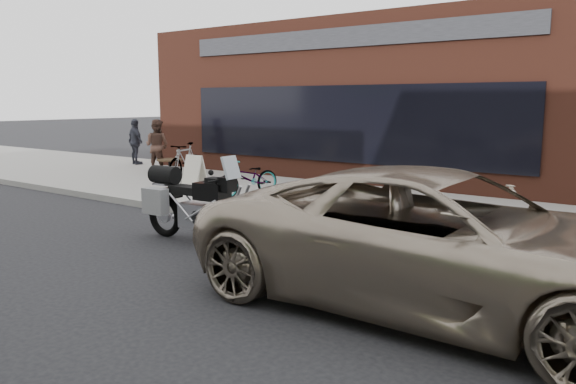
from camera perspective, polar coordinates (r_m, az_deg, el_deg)
name	(u,v)px	position (r m, az deg, el deg)	size (l,w,h in m)	color
ground	(91,296)	(7.18, -19.39, -9.95)	(120.00, 120.00, 0.00)	black
near_sidewalk	(370,204)	(12.37, 8.31, -1.21)	(44.00, 6.00, 0.15)	gray
storefront	(417,102)	(19.33, 13.00, 8.86)	(14.00, 10.07, 4.50)	#5C2B1E
motorcycle	(192,204)	(9.29, -9.76, -1.21)	(2.32, 0.82, 1.47)	black
minivan	(442,241)	(6.38, 15.36, -4.85)	(2.58, 5.60, 1.56)	gray
bicycle_front	(248,177)	(12.74, -4.05, 1.48)	(0.57, 1.64, 0.86)	gray
bicycle_rear	(186,161)	(15.73, -10.37, 3.10)	(0.48, 1.68, 1.01)	gray
sandwich_sign	(195,172)	(13.87, -9.45, 1.97)	(0.53, 0.49, 0.85)	silver
cafe_table	(169,160)	(17.16, -11.97, 3.19)	(0.76, 0.76, 0.43)	black
cafe_patron_left	(157,146)	(17.54, -13.17, 4.59)	(0.78, 0.61, 1.60)	brown
cafe_patron_right	(135,142)	(19.87, -15.23, 4.95)	(0.91, 0.38, 1.55)	#343642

